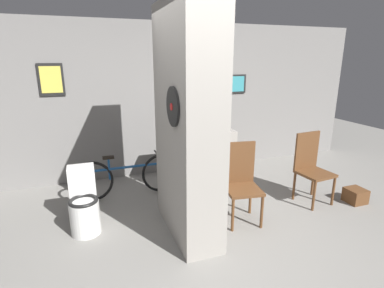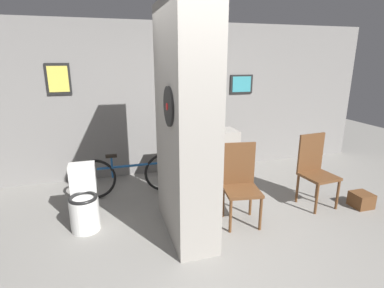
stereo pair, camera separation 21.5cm
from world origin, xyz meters
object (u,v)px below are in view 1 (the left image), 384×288
Objects in this scene: toilet at (84,205)px; bicycle at (128,176)px; chair_near_pillar at (241,180)px; chair_by_doorway at (311,165)px; bottle_tall at (200,124)px.

bicycle is (0.63, 0.76, -0.01)m from toilet.
chair_near_pillar is 0.61× the size of bicycle.
chair_by_doorway is at bearing -22.37° from bicycle.
chair_near_pillar is 1.21m from chair_by_doorway.
bicycle is 5.00× the size of bottle_tall.
chair_by_doorway is (3.09, -0.25, 0.21)m from toilet.
toilet reaches higher than bicycle.
toilet is 1.93m from chair_near_pillar.
toilet is 2.09m from bottle_tall.
chair_near_pillar reaches higher than bicycle.
bottle_tall is at bearing 134.75° from chair_by_doorway.
toilet is at bearing -129.40° from bicycle.
bottle_tall is at bearing 3.25° from bicycle.
bicycle is at bearing -176.75° from bottle_tall.
bicycle is at bearing 50.60° from toilet.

